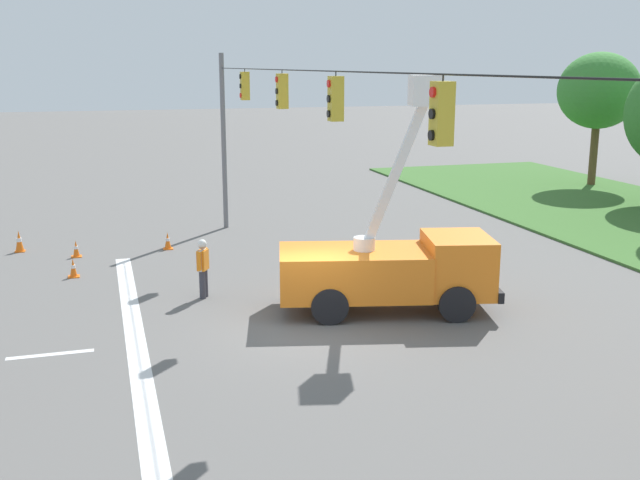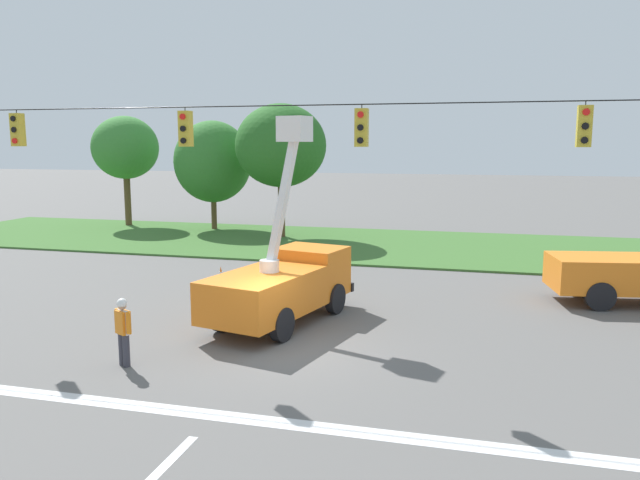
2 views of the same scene
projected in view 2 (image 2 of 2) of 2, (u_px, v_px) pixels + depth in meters
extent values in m
plane|color=#605E5B|center=(281.00, 349.00, 17.25)|extent=(200.00, 200.00, 0.00)
cube|color=#3D6B2D|center=(383.00, 245.00, 34.45)|extent=(56.00, 12.00, 0.10)
cube|color=silver|center=(215.00, 415.00, 13.03)|extent=(17.60, 0.50, 0.01)
cube|color=silver|center=(169.00, 462.00, 11.12)|extent=(0.20, 2.00, 0.01)
cylinder|color=black|center=(279.00, 106.00, 16.24)|extent=(26.00, 0.03, 0.03)
cylinder|color=black|center=(16.00, 112.00, 18.27)|extent=(0.02, 0.02, 0.10)
cube|color=gold|center=(18.00, 130.00, 18.36)|extent=(0.32, 0.28, 0.96)
cylinder|color=black|center=(13.00, 119.00, 18.15)|extent=(0.16, 0.05, 0.16)
cylinder|color=black|center=(14.00, 130.00, 18.20)|extent=(0.16, 0.05, 0.16)
cylinder|color=red|center=(15.00, 141.00, 18.25)|extent=(0.16, 0.05, 0.16)
cylinder|color=black|center=(185.00, 109.00, 16.91)|extent=(0.02, 0.02, 0.10)
cube|color=gold|center=(186.00, 129.00, 17.00)|extent=(0.32, 0.28, 0.96)
cylinder|color=red|center=(183.00, 117.00, 16.79)|extent=(0.16, 0.05, 0.16)
cylinder|color=black|center=(183.00, 129.00, 16.84)|extent=(0.16, 0.05, 0.16)
cylinder|color=black|center=(183.00, 141.00, 16.89)|extent=(0.16, 0.05, 0.16)
cylinder|color=black|center=(362.00, 106.00, 15.69)|extent=(0.02, 0.02, 0.10)
cube|color=gold|center=(362.00, 128.00, 15.77)|extent=(0.32, 0.28, 0.96)
cylinder|color=red|center=(361.00, 115.00, 15.57)|extent=(0.16, 0.05, 0.16)
cylinder|color=black|center=(360.00, 128.00, 15.62)|extent=(0.16, 0.05, 0.16)
cylinder|color=black|center=(360.00, 140.00, 15.67)|extent=(0.16, 0.05, 0.16)
cylinder|color=black|center=(586.00, 103.00, 14.37)|extent=(0.02, 0.02, 0.10)
cube|color=gold|center=(584.00, 126.00, 14.46)|extent=(0.32, 0.28, 0.96)
cylinder|color=red|center=(586.00, 112.00, 14.25)|extent=(0.16, 0.05, 0.16)
cylinder|color=black|center=(585.00, 126.00, 14.30)|extent=(0.16, 0.05, 0.16)
cylinder|color=black|center=(584.00, 140.00, 14.35)|extent=(0.16, 0.05, 0.16)
cylinder|color=brown|center=(128.00, 201.00, 42.32)|extent=(0.43, 0.43, 3.47)
ellipsoid|color=#387F33|center=(125.00, 148.00, 41.77)|extent=(4.38, 4.50, 4.19)
cylinder|color=brown|center=(214.00, 212.00, 40.54)|extent=(0.35, 0.35, 2.33)
ellipsoid|color=#33752D|center=(213.00, 162.00, 40.03)|extent=(4.99, 4.81, 5.22)
cylinder|color=brown|center=(282.00, 211.00, 37.04)|extent=(0.42, 0.42, 3.24)
ellipsoid|color=#286623|center=(281.00, 146.00, 36.44)|extent=(5.30, 5.61, 4.86)
cube|color=orange|center=(264.00, 294.00, 18.84)|extent=(3.19, 4.50, 1.25)
cube|color=orange|center=(311.00, 271.00, 21.35)|extent=(2.56, 2.21, 1.62)
cube|color=#1E2838|center=(319.00, 260.00, 21.84)|extent=(1.93, 0.55, 0.73)
cube|color=black|center=(324.00, 284.00, 22.29)|extent=(2.28, 0.69, 0.30)
cylinder|color=black|center=(281.00, 292.00, 21.77)|extent=(0.50, 1.04, 1.00)
cylinder|color=black|center=(335.00, 299.00, 20.78)|extent=(0.50, 1.04, 1.00)
cylinder|color=black|center=(222.00, 315.00, 18.80)|extent=(0.50, 1.04, 1.00)
cylinder|color=black|center=(282.00, 325.00, 17.81)|extent=(0.50, 1.04, 1.00)
cylinder|color=silver|center=(269.00, 266.00, 18.97)|extent=(0.60, 0.60, 0.36)
cube|color=white|center=(282.00, 203.00, 19.37)|extent=(0.65, 1.80, 4.16)
cube|color=white|center=(295.00, 129.00, 19.70)|extent=(1.06, 0.99, 0.80)
cube|color=orange|center=(613.00, 273.00, 21.99)|extent=(4.54, 2.97, 1.17)
cylinder|color=black|center=(580.00, 283.00, 23.18)|extent=(1.03, 0.45, 1.00)
cylinder|color=black|center=(600.00, 296.00, 21.10)|extent=(1.03, 0.45, 1.00)
cylinder|color=#383842|center=(126.00, 350.00, 15.82)|extent=(0.18, 0.18, 0.85)
cylinder|color=#383842|center=(122.00, 349.00, 15.95)|extent=(0.18, 0.18, 0.85)
cube|color=orange|center=(123.00, 322.00, 15.77)|extent=(0.47, 0.40, 0.60)
cube|color=silver|center=(123.00, 322.00, 15.77)|extent=(0.41, 0.27, 0.62)
cylinder|color=orange|center=(128.00, 323.00, 15.59)|extent=(0.11, 0.11, 0.55)
cylinder|color=orange|center=(117.00, 319.00, 15.95)|extent=(0.11, 0.11, 0.55)
sphere|color=tan|center=(122.00, 306.00, 15.71)|extent=(0.22, 0.22, 0.22)
sphere|color=white|center=(122.00, 303.00, 15.70)|extent=(0.26, 0.26, 0.26)
cube|color=orange|center=(221.00, 281.00, 25.59)|extent=(0.36, 0.36, 0.03)
cone|color=orange|center=(221.00, 274.00, 25.54)|extent=(0.24, 0.24, 0.61)
cylinder|color=white|center=(221.00, 273.00, 25.54)|extent=(0.15, 0.15, 0.11)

